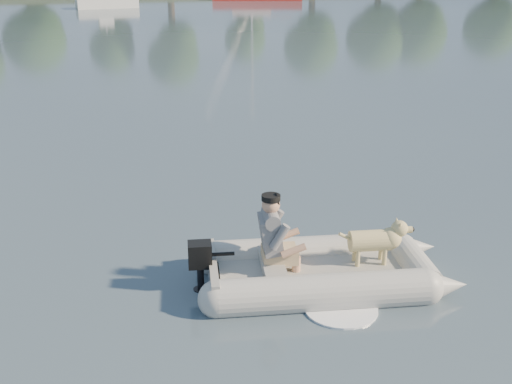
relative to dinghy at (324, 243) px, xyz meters
name	(u,v)px	position (x,y,z in m)	size (l,w,h in m)	color
water	(303,307)	(-0.45, -0.58, -0.60)	(160.00, 160.00, 0.00)	slate
dinghy	(324,243)	(0.00, 0.00, 0.00)	(4.60, 3.03, 1.40)	#AAABA5
man	(272,231)	(-0.70, 0.12, 0.19)	(0.73, 0.63, 1.09)	slate
dog	(370,244)	(0.65, -0.01, -0.08)	(0.94, 0.33, 0.63)	tan
outboard_motor	(200,269)	(-1.67, 0.16, -0.28)	(0.42, 0.29, 0.79)	black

